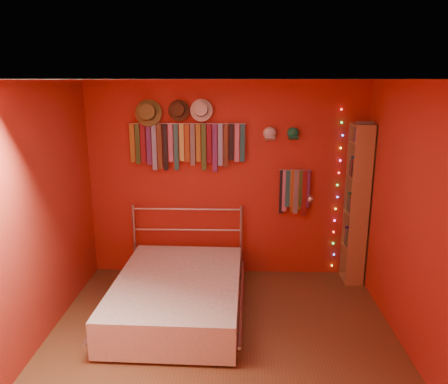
# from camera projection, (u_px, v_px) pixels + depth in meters

# --- Properties ---
(ground) EXTENTS (3.50, 3.50, 0.00)m
(ground) POSITION_uv_depth(u_px,v_px,m) (221.00, 349.00, 4.18)
(ground) COLOR brown
(ground) RESTS_ON ground
(back_wall) EXTENTS (3.50, 0.02, 2.50)m
(back_wall) POSITION_uv_depth(u_px,v_px,m) (226.00, 181.00, 5.56)
(back_wall) COLOR maroon
(back_wall) RESTS_ON ground
(right_wall) EXTENTS (0.02, 3.50, 2.50)m
(right_wall) POSITION_uv_depth(u_px,v_px,m) (421.00, 227.00, 3.82)
(right_wall) COLOR maroon
(right_wall) RESTS_ON ground
(left_wall) EXTENTS (0.02, 3.50, 2.50)m
(left_wall) POSITION_uv_depth(u_px,v_px,m) (26.00, 223.00, 3.92)
(left_wall) COLOR maroon
(left_wall) RESTS_ON ground
(ceiling) EXTENTS (3.50, 3.50, 0.02)m
(ceiling) POSITION_uv_depth(u_px,v_px,m) (221.00, 79.00, 3.55)
(ceiling) COLOR white
(ceiling) RESTS_ON back_wall
(tie_rack) EXTENTS (1.45, 0.03, 0.60)m
(tie_rack) POSITION_uv_depth(u_px,v_px,m) (187.00, 144.00, 5.39)
(tie_rack) COLOR #B9B9BE
(tie_rack) RESTS_ON back_wall
(small_tie_rack) EXTENTS (0.40, 0.03, 0.59)m
(small_tie_rack) POSITION_uv_depth(u_px,v_px,m) (294.00, 190.00, 5.50)
(small_tie_rack) COLOR #B9B9BE
(small_tie_rack) RESTS_ON back_wall
(fedora_olive) EXTENTS (0.33, 0.18, 0.32)m
(fedora_olive) POSITION_uv_depth(u_px,v_px,m) (148.00, 112.00, 5.27)
(fedora_olive) COLOR olive
(fedora_olive) RESTS_ON back_wall
(fedora_brown) EXTENTS (0.26, 0.14, 0.26)m
(fedora_brown) POSITION_uv_depth(u_px,v_px,m) (178.00, 110.00, 5.26)
(fedora_brown) COLOR #462C19
(fedora_brown) RESTS_ON back_wall
(fedora_white) EXTENTS (0.27, 0.15, 0.27)m
(fedora_white) POSITION_uv_depth(u_px,v_px,m) (201.00, 110.00, 5.25)
(fedora_white) COLOR silver
(fedora_white) RESTS_ON back_wall
(cap_white) EXTENTS (0.17, 0.21, 0.17)m
(cap_white) POSITION_uv_depth(u_px,v_px,m) (270.00, 134.00, 5.34)
(cap_white) COLOR silver
(cap_white) RESTS_ON back_wall
(cap_green) EXTENTS (0.16, 0.20, 0.16)m
(cap_green) POSITION_uv_depth(u_px,v_px,m) (293.00, 133.00, 5.33)
(cap_green) COLOR #19744C
(cap_green) RESTS_ON back_wall
(fairy_lights) EXTENTS (0.06, 0.02, 2.06)m
(fairy_lights) POSITION_uv_depth(u_px,v_px,m) (337.00, 191.00, 5.51)
(fairy_lights) COLOR #FF3333
(fairy_lights) RESTS_ON back_wall
(reading_lamp) EXTENTS (0.08, 0.33, 0.10)m
(reading_lamp) POSITION_uv_depth(u_px,v_px,m) (310.00, 198.00, 5.32)
(reading_lamp) COLOR #B9B9BE
(reading_lamp) RESTS_ON back_wall
(bookshelf) EXTENTS (0.25, 0.34, 2.00)m
(bookshelf) POSITION_uv_depth(u_px,v_px,m) (360.00, 204.00, 5.36)
(bookshelf) COLOR #8B5F3E
(bookshelf) RESTS_ON ground
(bed) EXTENTS (1.48, 1.97, 0.94)m
(bed) POSITION_uv_depth(u_px,v_px,m) (178.00, 294.00, 4.78)
(bed) COLOR #B9B9BE
(bed) RESTS_ON ground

